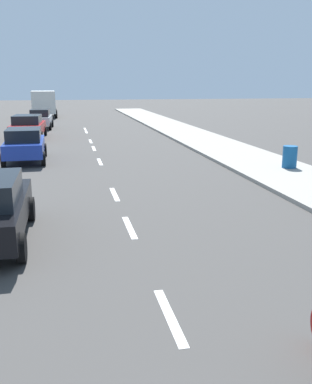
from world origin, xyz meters
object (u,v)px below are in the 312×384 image
Objects in this scene: parked_car_blue at (25,144)px; parked_car_silver at (41,118)px; parked_car_red at (28,126)px; delivery_truck at (44,103)px; trash_bin_far at (290,157)px.

parked_car_silver is at bearing 89.03° from parked_car_blue.
delivery_truck is at bearing 91.92° from parked_car_red.
parked_car_red is 17.97m from trash_bin_far.
delivery_truck reaches higher than parked_car_red.
parked_car_blue is 0.65× the size of delivery_truck.
parked_car_silver reaches higher than trash_bin_far.
parked_car_blue is at bearing 157.35° from trash_bin_far.
parked_car_red is at bearing 130.52° from trash_bin_far.
parked_car_blue is 0.89× the size of parked_car_red.
delivery_truck is (-0.28, 12.63, 0.67)m from parked_car_silver.
trash_bin_far is (11.13, -4.65, -0.24)m from parked_car_blue.
parked_car_silver is 0.62× the size of delivery_truck.
trash_bin_far is (11.18, -20.17, -0.23)m from parked_car_silver.
parked_car_red is at bearing -92.37° from parked_car_silver.
parked_car_red is at bearing -93.19° from delivery_truck.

